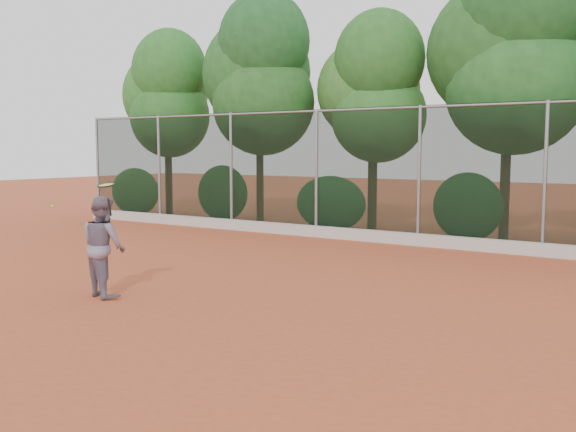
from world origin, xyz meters
The scene contains 7 objects.
ground centered at (0.00, 0.00, 0.00)m, with size 80.00×80.00×0.00m, color #B04929.
concrete_curb centered at (0.00, 6.82, 0.15)m, with size 24.00×0.20×0.30m, color beige.
tennis_player centered at (-2.13, -1.26, 0.83)m, with size 0.80×0.63×1.66m, color slate.
chainlink_fence centered at (0.00, 7.00, 1.86)m, with size 24.09×0.09×3.50m.
foliage_backdrop centered at (-0.55, 8.98, 4.40)m, with size 23.70×3.63×7.55m.
tennis_racket centered at (-1.81, -1.44, 1.81)m, with size 0.30×0.30×0.53m.
tennis_ball_in_flight centered at (-4.23, -0.66, 1.33)m, with size 0.06×0.06×0.06m.
Camera 1 is at (6.09, -8.27, 2.41)m, focal length 40.00 mm.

